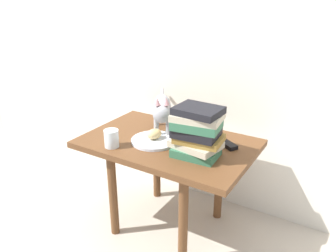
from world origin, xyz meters
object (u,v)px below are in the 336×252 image
at_px(plate, 154,141).
at_px(candle_jar, 112,139).
at_px(cat, 162,109).
at_px(bread_roll, 154,134).
at_px(book_stack, 197,132).
at_px(tv_remote, 225,143).
at_px(side_table, 168,153).

distance_m(plate, candle_jar, 0.21).
bearing_deg(cat, bread_roll, -77.30).
height_order(book_stack, tv_remote, book_stack).
height_order(bread_roll, book_stack, book_stack).
height_order(side_table, candle_jar, candle_jar).
distance_m(bread_roll, tv_remote, 0.35).
bearing_deg(bread_roll, cat, 102.70).
xyz_separation_m(plate, cat, (-0.03, 0.12, 0.13)).
height_order(side_table, cat, cat).
bearing_deg(plate, book_stack, -5.18).
distance_m(cat, book_stack, 0.31).
xyz_separation_m(book_stack, tv_remote, (0.07, 0.17, -0.11)).
distance_m(book_stack, candle_jar, 0.41).
xyz_separation_m(bread_roll, tv_remote, (0.31, 0.14, -0.03)).
distance_m(cat, tv_remote, 0.36).
relative_size(side_table, bread_roll, 10.50).
distance_m(book_stack, tv_remote, 0.21).
bearing_deg(plate, bread_roll, 116.68).
height_order(book_stack, candle_jar, book_stack).
height_order(side_table, plate, plate).
distance_m(plate, cat, 0.18).
relative_size(plate, book_stack, 0.94).
relative_size(candle_jar, tv_remote, 0.57).
bearing_deg(candle_jar, book_stack, 18.31).
height_order(candle_jar, tv_remote, candle_jar).
xyz_separation_m(cat, book_stack, (0.27, -0.14, -0.02)).
xyz_separation_m(plate, book_stack, (0.24, -0.02, 0.11)).
distance_m(side_table, book_stack, 0.27).
bearing_deg(cat, tv_remote, 4.97).
bearing_deg(cat, candle_jar, -112.77).
xyz_separation_m(book_stack, candle_jar, (-0.39, -0.13, -0.08)).
xyz_separation_m(bread_roll, book_stack, (0.25, -0.03, 0.08)).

